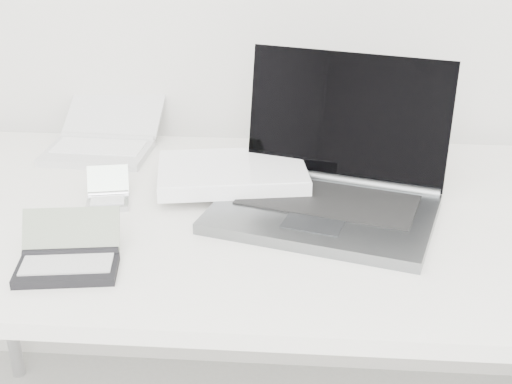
# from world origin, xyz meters

# --- Properties ---
(desk) EXTENTS (1.60, 0.80, 0.73)m
(desk) POSITION_xyz_m (0.00, 1.55, 0.68)
(desk) COLOR white
(desk) RESTS_ON ground
(laptop_large) EXTENTS (0.60, 0.44, 0.28)m
(laptop_large) POSITION_xyz_m (0.04, 1.60, 0.78)
(laptop_large) COLOR slate
(laptop_large) RESTS_ON desk
(netbook_open_white) EXTENTS (0.25, 0.30, 0.10)m
(netbook_open_white) POSITION_xyz_m (-0.42, 1.85, 0.75)
(netbook_open_white) COLOR silver
(netbook_open_white) RESTS_ON desk
(pda_silver) EXTENTS (0.10, 0.11, 0.06)m
(pda_silver) POSITION_xyz_m (-0.33, 1.56, 0.74)
(pda_silver) COLOR silver
(pda_silver) RESTS_ON desk
(palmtop_charcoal) EXTENTS (0.18, 0.16, 0.08)m
(palmtop_charcoal) POSITION_xyz_m (-0.33, 1.31, 0.75)
(palmtop_charcoal) COLOR black
(palmtop_charcoal) RESTS_ON desk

